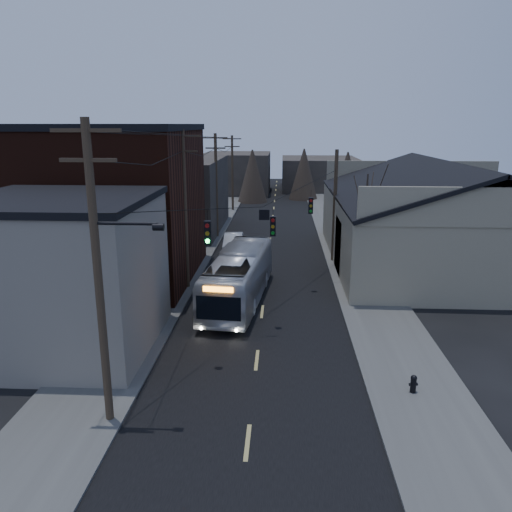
% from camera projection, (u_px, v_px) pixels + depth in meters
% --- Properties ---
extents(ground, '(160.00, 160.00, 0.00)m').
position_uv_depth(ground, '(243.00, 484.00, 14.70)').
color(ground, black).
rests_on(ground, ground).
extents(road_surface, '(9.00, 110.00, 0.02)m').
position_uv_depth(road_surface, '(270.00, 245.00, 43.65)').
color(road_surface, black).
rests_on(road_surface, ground).
extents(sidewalk_left, '(4.00, 110.00, 0.12)m').
position_uv_depth(sidewalk_left, '(196.00, 244.00, 43.97)').
color(sidewalk_left, '#474744').
rests_on(sidewalk_left, ground).
extents(sidewalk_right, '(4.00, 110.00, 0.12)m').
position_uv_depth(sidewalk_right, '(344.00, 246.00, 43.31)').
color(sidewalk_right, '#474744').
rests_on(sidewalk_right, ground).
extents(building_clapboard, '(8.00, 8.00, 7.00)m').
position_uv_depth(building_clapboard, '(63.00, 276.00, 22.95)').
color(building_clapboard, slate).
rests_on(building_clapboard, ground).
extents(building_brick, '(10.00, 12.00, 10.00)m').
position_uv_depth(building_brick, '(116.00, 206.00, 33.23)').
color(building_brick, black).
rests_on(building_brick, ground).
extents(building_left_far, '(9.00, 14.00, 7.00)m').
position_uv_depth(building_left_far, '(175.00, 195.00, 49.03)').
color(building_left_far, '#2F2A25').
rests_on(building_left_far, ground).
extents(warehouse, '(16.16, 20.60, 7.73)m').
position_uv_depth(warehouse, '(441.00, 228.00, 37.48)').
color(warehouse, gray).
rests_on(warehouse, ground).
extents(building_far_left, '(10.00, 12.00, 6.00)m').
position_uv_depth(building_far_left, '(237.00, 173.00, 76.98)').
color(building_far_left, '#2F2A25').
rests_on(building_far_left, ground).
extents(building_far_right, '(12.00, 14.00, 5.00)m').
position_uv_depth(building_far_right, '(319.00, 173.00, 81.27)').
color(building_far_right, '#2F2A25').
rests_on(building_far_right, ground).
extents(bare_tree, '(0.40, 0.40, 7.20)m').
position_uv_depth(bare_tree, '(365.00, 229.00, 32.75)').
color(bare_tree, black).
rests_on(bare_tree, ground).
extents(utility_lines, '(11.24, 45.28, 10.50)m').
position_uv_depth(utility_lines, '(226.00, 198.00, 36.89)').
color(utility_lines, '#382B1E').
rests_on(utility_lines, ground).
extents(bus, '(3.67, 11.25, 3.08)m').
position_uv_depth(bus, '(239.00, 277.00, 29.52)').
color(bus, '#A7ABB3').
rests_on(bus, ground).
extents(parked_car, '(1.66, 4.38, 1.43)m').
position_uv_depth(parked_car, '(233.00, 242.00, 41.75)').
color(parked_car, '#B4B7BC').
rests_on(parked_car, ground).
extents(fire_hydrant, '(0.35, 0.25, 0.73)m').
position_uv_depth(fire_hydrant, '(413.00, 383.00, 19.44)').
color(fire_hydrant, black).
rests_on(fire_hydrant, sidewalk_right).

